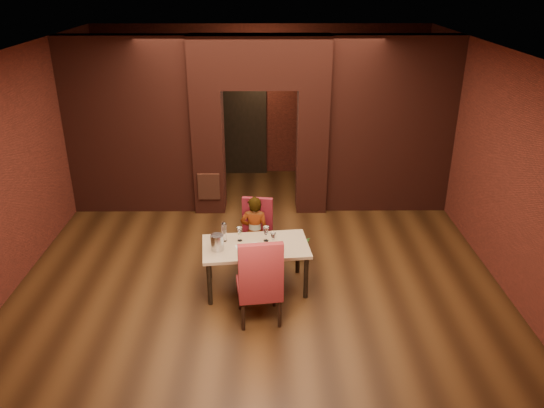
% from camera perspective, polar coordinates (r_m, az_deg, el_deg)
% --- Properties ---
extents(floor, '(8.00, 8.00, 0.00)m').
position_cam_1_polar(floor, '(8.44, -1.35, -5.92)').
color(floor, '#412410').
rests_on(floor, ground).
extents(ceiling, '(7.00, 8.00, 0.04)m').
position_cam_1_polar(ceiling, '(7.39, -1.59, 16.13)').
color(ceiling, silver).
rests_on(ceiling, ground).
extents(wall_back, '(7.00, 0.04, 3.20)m').
position_cam_1_polar(wall_back, '(11.62, -1.16, 10.97)').
color(wall_back, maroon).
rests_on(wall_back, ground).
extents(wall_front, '(7.00, 0.04, 3.20)m').
position_cam_1_polar(wall_front, '(4.22, -2.30, -14.10)').
color(wall_front, maroon).
rests_on(wall_front, ground).
extents(wall_left, '(0.04, 8.00, 3.20)m').
position_cam_1_polar(wall_left, '(8.58, -25.59, 3.87)').
color(wall_left, maroon).
rests_on(wall_left, ground).
extents(wall_right, '(0.04, 8.00, 3.20)m').
position_cam_1_polar(wall_right, '(8.47, 23.01, 4.09)').
color(wall_right, maroon).
rests_on(wall_right, ground).
extents(pillar_left, '(0.55, 0.55, 2.30)m').
position_cam_1_polar(pillar_left, '(9.87, -6.81, 5.74)').
color(pillar_left, maroon).
rests_on(pillar_left, ground).
extents(pillar_right, '(0.55, 0.55, 2.30)m').
position_cam_1_polar(pillar_right, '(9.84, 4.31, 5.79)').
color(pillar_right, maroon).
rests_on(pillar_right, ground).
extents(lintel, '(2.45, 0.55, 0.90)m').
position_cam_1_polar(lintel, '(9.44, -1.35, 15.06)').
color(lintel, maroon).
rests_on(lintel, ground).
extents(wing_wall_left, '(2.28, 0.35, 3.20)m').
position_cam_1_polar(wing_wall_left, '(10.00, -15.09, 8.01)').
color(wing_wall_left, maroon).
rests_on(wing_wall_left, ground).
extents(wing_wall_right, '(2.28, 0.35, 3.20)m').
position_cam_1_polar(wing_wall_right, '(9.93, 12.62, 8.16)').
color(wing_wall_right, maroon).
rests_on(wing_wall_right, ground).
extents(vent_panel, '(0.40, 0.03, 0.50)m').
position_cam_1_polar(vent_panel, '(9.80, -6.81, 1.86)').
color(vent_panel, '#98462C').
rests_on(vent_panel, ground).
extents(rear_door, '(0.90, 0.08, 2.10)m').
position_cam_1_polar(rear_door, '(11.71, -3.12, 8.26)').
color(rear_door, black).
rests_on(rear_door, ground).
extents(rear_door_frame, '(1.02, 0.04, 2.22)m').
position_cam_1_polar(rear_door_frame, '(11.67, -3.13, 8.21)').
color(rear_door_frame, black).
rests_on(rear_door_frame, ground).
extents(dining_table, '(1.55, 0.99, 0.69)m').
position_cam_1_polar(dining_table, '(7.57, -1.75, -6.74)').
color(dining_table, tan).
rests_on(dining_table, ground).
extents(chair_far, '(0.53, 0.53, 1.03)m').
position_cam_1_polar(chair_far, '(8.07, -1.76, -3.26)').
color(chair_far, maroon).
rests_on(chair_far, ground).
extents(chair_near, '(0.62, 0.62, 1.22)m').
position_cam_1_polar(chair_near, '(6.81, -1.42, -7.94)').
color(chair_near, maroon).
rests_on(chair_near, ground).
extents(person_seated, '(0.45, 0.31, 1.17)m').
position_cam_1_polar(person_seated, '(7.96, -1.88, -3.09)').
color(person_seated, silver).
rests_on(person_seated, ground).
extents(wine_glass_a, '(0.08, 0.08, 0.20)m').
position_cam_1_polar(wine_glass_a, '(7.48, -3.50, -3.26)').
color(wine_glass_a, white).
rests_on(wine_glass_a, dining_table).
extents(wine_glass_b, '(0.09, 0.09, 0.22)m').
position_cam_1_polar(wine_glass_b, '(7.46, -0.65, -3.23)').
color(wine_glass_b, white).
rests_on(wine_glass_b, dining_table).
extents(wine_glass_c, '(0.08, 0.08, 0.19)m').
position_cam_1_polar(wine_glass_c, '(7.34, 0.12, -3.80)').
color(wine_glass_c, white).
rests_on(wine_glass_c, dining_table).
extents(tasting_sheet, '(0.37, 0.31, 0.00)m').
position_cam_1_polar(tasting_sheet, '(7.33, -2.60, -4.71)').
color(tasting_sheet, silver).
rests_on(tasting_sheet, dining_table).
extents(wine_bucket, '(0.18, 0.18, 0.22)m').
position_cam_1_polar(wine_bucket, '(7.27, -5.90, -4.13)').
color(wine_bucket, '#B0B1B8').
rests_on(wine_bucket, dining_table).
extents(water_bottle, '(0.07, 0.07, 0.29)m').
position_cam_1_polar(water_bottle, '(7.47, -5.18, -2.98)').
color(water_bottle, white).
rests_on(water_bottle, dining_table).
extents(potted_plant, '(0.44, 0.42, 0.38)m').
position_cam_1_polar(potted_plant, '(8.39, 2.86, -4.67)').
color(potted_plant, '#2E6B26').
rests_on(potted_plant, ground).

